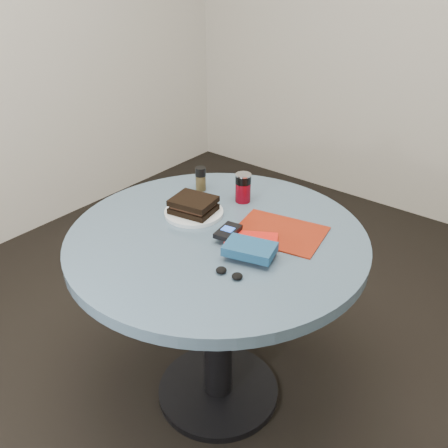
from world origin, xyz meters
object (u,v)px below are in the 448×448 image
Objects in this scene: pepper_grinder at (201,179)px; headphones at (229,273)px; novel at (250,249)px; plate at (194,213)px; sandwich at (193,205)px; red_book at (251,242)px; soda_can at (243,188)px; magazine at (279,232)px; mp3_player at (228,231)px; table at (217,274)px.

headphones is at bearing -40.95° from pepper_grinder.
pepper_grinder is at bearing 131.96° from novel.
plate is 1.28× the size of sandwich.
red_book is at bearing -7.97° from plate.
red_book is (0.20, -0.23, -0.04)m from soda_can.
sandwich is 0.98× the size of red_book.
pepper_grinder is at bearing 123.76° from sandwich.
headphones is at bearing -97.54° from magazine.
pepper_grinder reaches higher than novel.
mp3_player is at bearing 129.19° from headphones.
sandwich is at bearing -54.18° from plate.
plate is (-0.15, 0.06, 0.17)m from table.
sandwich is 1.08× the size of novel.
soda_can reaches higher than red_book.
sandwich reaches higher than headphones.
mp3_player reaches higher than headphones.
plate is 2.32× the size of headphones.
headphones is (0.33, -0.21, -0.03)m from sandwich.
magazine is (0.24, -0.11, -0.05)m from soda_can.
novel is at bearing -15.99° from table.
mp3_player is 0.21m from headphones.
red_book reaches higher than table.
sandwich is 0.32m from magazine.
table is 0.22m from red_book.
magazine is 3.19× the size of headphones.
red_book is at bearing 106.94° from novel.
red_book is at bearing -115.63° from magazine.
soda_can reaches higher than magazine.
novel is (0.01, -0.19, 0.03)m from magazine.
mp3_player is at bearing 141.98° from novel.
magazine is 0.18m from mp3_player.
plate is 0.39m from headphones.
red_book and headphones have the same top height.
novel is (0.17, -0.05, 0.20)m from table.
soda_can is (0.07, 0.19, 0.05)m from plate.
headphones reaches higher than table.
plate is at bearing 164.52° from mp3_player.
headphones is at bearing -33.25° from plate.
sandwich reaches higher than magazine.
sandwich reaches higher than plate.
soda_can is at bearing 101.14° from red_book.
magazine is (0.42, -0.09, -0.05)m from pepper_grinder.
novel is at bearing -87.55° from red_book.
mp3_player reaches higher than plate.
novel is at bearing -50.15° from soda_can.
pepper_grinder is 0.56× the size of red_book.
soda_can is 0.48m from headphones.
soda_can reaches higher than sandwich.
pepper_grinder is 1.04× the size of headphones.
table is at bearing -177.89° from mp3_player.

